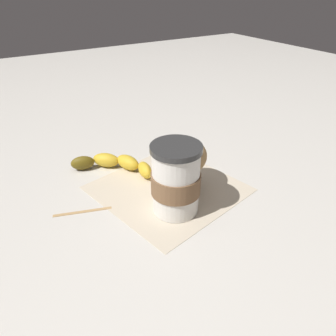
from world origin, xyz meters
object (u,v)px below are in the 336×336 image
Objects in this scene: banana at (115,163)px; sugar_packet at (183,146)px; muffin at (182,161)px; coffee_cup at (176,180)px.

sugar_packet is at bearing -85.71° from banana.
sugar_packet is at bearing -35.32° from muffin.
muffin reaches higher than sugar_packet.
sugar_packet is at bearing -37.40° from coffee_cup.
banana reaches higher than sugar_packet.
sugar_packet is (0.21, -0.16, -0.06)m from coffee_cup.
coffee_cup is 2.73× the size of sugar_packet.
muffin reaches higher than banana.
coffee_cup reaches higher than sugar_packet.
banana is at bearing 32.40° from muffin.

